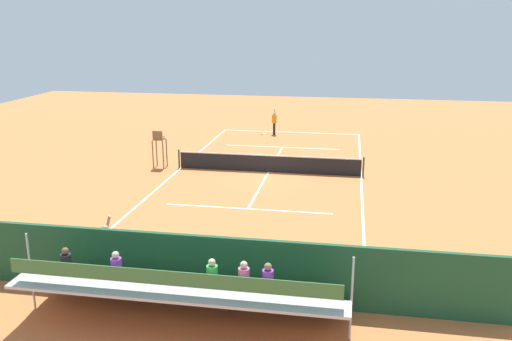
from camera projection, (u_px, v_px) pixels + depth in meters
ground_plane at (269, 172)px, 29.58m from camera, size 60.00×60.00×0.00m
court_line_markings at (269, 172)px, 29.61m from camera, size 10.10×22.20×0.01m
tennis_net at (269, 163)px, 29.44m from camera, size 10.30×0.10×1.07m
backdrop_wall at (198, 266)px, 16.03m from camera, size 18.00×0.16×2.00m
bleacher_stand at (185, 291)px, 14.77m from camera, size 9.06×2.40×2.35m
umpire_chair at (159, 145)px, 30.15m from camera, size 0.67×0.67×2.14m
courtside_bench at (277, 275)px, 16.46m from camera, size 1.80×0.40×0.93m
equipment_bag at (216, 283)px, 16.76m from camera, size 0.90×0.36×0.36m
tennis_player at (274, 121)px, 38.98m from camera, size 0.46×0.56×1.93m
tennis_racket at (264, 134)px, 39.30m from camera, size 0.41×0.57×0.03m
tennis_ball_near at (245, 144)px, 35.97m from camera, size 0.07×0.07×0.07m
tennis_ball_far at (267, 143)px, 36.25m from camera, size 0.07×0.07×0.07m
line_judge at (106, 244)px, 17.62m from camera, size 0.38×0.54×1.93m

